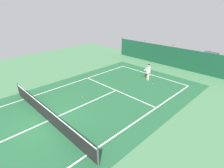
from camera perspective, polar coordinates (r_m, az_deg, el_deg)
name	(u,v)px	position (r m, az deg, el deg)	size (l,w,h in m)	color
ground_plane	(48,121)	(12.57, -19.79, -11.08)	(36.00, 36.00, 0.00)	#4C8456
court_surface	(48,121)	(12.56, -19.79, -11.06)	(11.02, 26.60, 0.01)	#236038
tennis_net	(47,114)	(12.29, -20.12, -9.12)	(10.12, 0.10, 1.10)	black
back_fence	(173,60)	(23.41, 18.93, 7.21)	(16.30, 0.98, 2.70)	#14472D
tennis_player	(148,71)	(17.94, 11.56, 4.10)	(0.84, 0.65, 1.64)	beige
tennis_ball_near_player	(82,97)	(14.77, -9.51, -4.17)	(0.07, 0.07, 0.07)	#CCDB33
tennis_ball_midcourt	(169,98)	(15.15, 17.71, -4.30)	(0.07, 0.07, 0.07)	#CCDB33
tennis_ball_by_sideline	(153,84)	(17.48, 12.98, 0.14)	(0.07, 0.07, 0.07)	#CCDB33
parked_car	(208,60)	(24.67, 28.41, 6.84)	(2.29, 4.34, 1.68)	black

